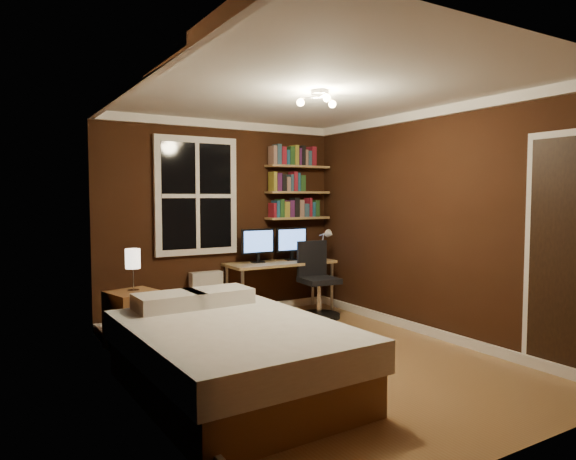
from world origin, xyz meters
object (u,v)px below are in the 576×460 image
bedside_lamp (133,270)px  radiator (206,296)px  monitor_right (292,244)px  desk_lamp (325,244)px  monitor_left (258,246)px  bed (232,355)px  nightstand (134,319)px  office_chair (317,289)px  desk (280,266)px

bedside_lamp → radiator: 1.39m
monitor_right → desk_lamp: same height
monitor_left → radiator: bearing=170.8°
bed → desk_lamp: desk_lamp is taller
bed → nightstand: 1.65m
monitor_left → office_chair: bearing=-38.1°
nightstand → office_chair: size_ratio=0.60×
nightstand → bedside_lamp: bearing=0.0°
nightstand → monitor_right: bearing=1.3°
radiator → desk: size_ratio=0.42×
bedside_lamp → radiator: bedside_lamp is taller
bed → desk_lamp: (2.29, 1.97, 0.61)m
desk_lamp → bed: bearing=-139.3°
bedside_lamp → bed: bearing=-77.9°
desk → office_chair: size_ratio=1.50×
office_chair → radiator: bearing=160.7°
bed → monitor_right: monitor_right is taller
desk → office_chair: 0.57m
monitor_right → desk: bearing=-161.5°
nightstand → desk: size_ratio=0.40×
office_chair → bed: bearing=-133.9°
monitor_left → bedside_lamp: bearing=-160.8°
desk → office_chair: bearing=-52.3°
nightstand → bedside_lamp: 0.51m
radiator → office_chair: bearing=-24.5°
nightstand → monitor_left: 1.96m
bedside_lamp → radiator: (1.08, 0.72, -0.50)m
nightstand → radiator: (1.08, 0.72, 0.01)m
radiator → desk_lamp: size_ratio=1.38×
monitor_left → monitor_right: 0.51m
desk_lamp → nightstand: bearing=-172.2°
bed → monitor_left: size_ratio=4.47×
nightstand → monitor_left: monitor_left is taller
monitor_left → office_chair: size_ratio=0.48×
desk_lamp → office_chair: desk_lamp is taller
bedside_lamp → monitor_left: (1.75, 0.61, 0.11)m
radiator → office_chair: office_chair is taller
desk_lamp → office_chair: size_ratio=0.45×
desk → desk_lamp: bearing=-16.8°
monitor_left → desk_lamp: same height
monitor_left → office_chair: (0.61, -0.48, -0.54)m
bedside_lamp → office_chair: bedside_lamp is taller
radiator → monitor_right: monitor_right is taller
desk → monitor_left: bearing=166.2°
nightstand → bedside_lamp: size_ratio=1.34×
desk → monitor_right: monitor_right is taller
bed → bedside_lamp: bearing=100.3°
desk → monitor_left: size_ratio=3.11×
monitor_right → desk_lamp: 0.45m
radiator → office_chair: (1.28, -0.58, 0.06)m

